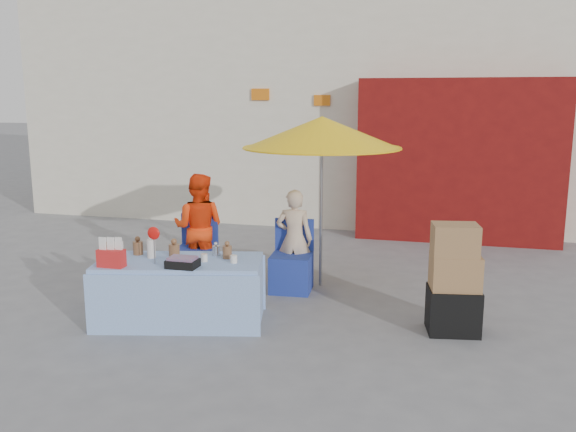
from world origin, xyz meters
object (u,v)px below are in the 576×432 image
(chair_right, at_px, (291,270))
(umbrella, at_px, (322,133))
(chair_left, at_px, (195,263))
(vendor_orange, at_px, (199,227))
(box_stack, at_px, (454,283))
(vendor_beige, at_px, (294,239))
(market_table, at_px, (180,290))

(chair_right, distance_m, umbrella, 1.69)
(chair_left, relative_size, chair_right, 1.00)
(vendor_orange, height_order, box_stack, vendor_orange)
(chair_left, distance_m, umbrella, 2.27)
(chair_left, distance_m, vendor_beige, 1.31)
(chair_left, height_order, vendor_orange, vendor_orange)
(market_table, bearing_deg, chair_right, 42.99)
(vendor_orange, height_order, vendor_beige, vendor_orange)
(market_table, xyz_separation_m, vendor_beige, (0.88, 1.43, 0.27))
(market_table, xyz_separation_m, box_stack, (2.76, 0.41, 0.17))
(chair_right, xyz_separation_m, vendor_beige, (0.00, 0.13, 0.36))
(vendor_orange, bearing_deg, market_table, 100.58)
(market_table, bearing_deg, vendor_orange, 91.67)
(market_table, height_order, chair_left, market_table)
(vendor_beige, height_order, box_stack, vendor_beige)
(umbrella, distance_m, box_stack, 2.41)
(chair_left, xyz_separation_m, vendor_orange, (0.00, 0.13, 0.43))
(umbrella, bearing_deg, box_stack, -36.52)
(market_table, height_order, umbrella, umbrella)
(market_table, height_order, box_stack, box_stack)
(chair_left, xyz_separation_m, chair_right, (1.25, 0.00, 0.00))
(vendor_orange, relative_size, umbrella, 0.66)
(chair_left, relative_size, umbrella, 0.41)
(chair_right, relative_size, vendor_beige, 0.70)
(chair_right, bearing_deg, umbrella, 39.25)
(market_table, height_order, chair_right, market_table)
(market_table, distance_m, chair_right, 1.57)
(vendor_beige, bearing_deg, market_table, 54.43)
(vendor_orange, xyz_separation_m, umbrella, (1.55, 0.15, 1.20))
(market_table, relative_size, chair_left, 2.19)
(chair_right, bearing_deg, vendor_beige, 85.42)
(vendor_beige, bearing_deg, chair_right, 85.42)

